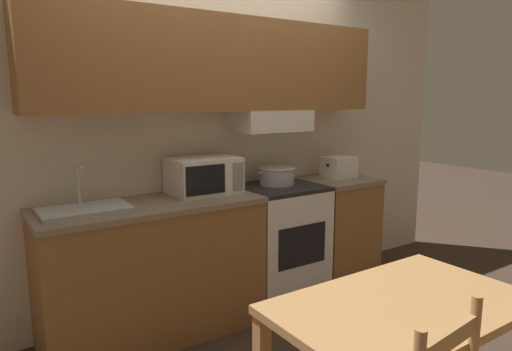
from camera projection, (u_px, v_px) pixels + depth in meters
The scene contains 10 objects.
ground_plane at pixel (213, 297), 3.59m from camera, with size 16.00×16.00×0.00m, color #3D2D23.
wall_back at pixel (215, 105), 3.29m from camera, with size 4.98×0.38×2.55m.
lower_counter_main at pixel (153, 270), 2.96m from camera, with size 1.42×0.58×0.89m.
lower_counter_right_stub at pixel (335, 230), 3.85m from camera, with size 0.55×0.58×0.89m.
stove_range at pixel (279, 242), 3.53m from camera, with size 0.61×0.56×0.89m.
cooking_pot at pixel (277, 175), 3.48m from camera, with size 0.36×0.28×0.13m.
microwave at pixel (204, 175), 3.17m from camera, with size 0.46×0.35×0.25m.
toaster at pixel (339, 167), 3.80m from camera, with size 0.26×0.21×0.17m.
sink_basin at pixel (85, 208), 2.66m from camera, with size 0.51×0.32×0.27m.
dining_table at pixel (402, 328), 1.85m from camera, with size 1.07×0.65×0.74m.
Camera 1 is at (-1.60, -2.99, 1.55)m, focal length 32.00 mm.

